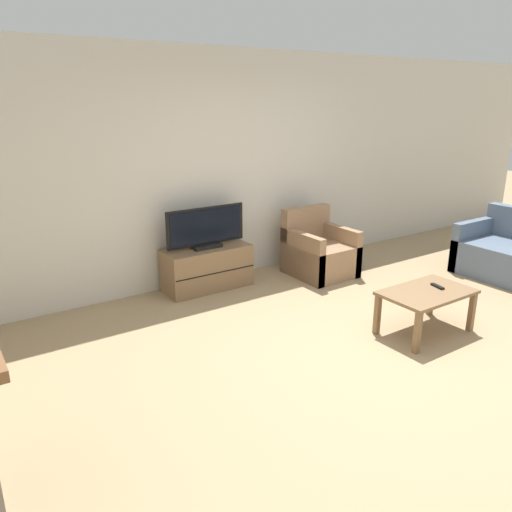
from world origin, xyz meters
TOP-DOWN VIEW (x-y plane):
  - ground_plane at (0.00, 0.00)m, footprint 24.00×24.00m
  - wall_back at (0.00, 2.46)m, footprint 12.00×0.06m
  - tv_stand at (-0.54, 2.18)m, footprint 1.03×0.44m
  - tv at (-0.54, 2.17)m, footprint 0.97×0.18m
  - armchair at (0.87, 1.83)m, footprint 0.70×0.76m
  - coffee_table at (0.62, -0.01)m, footprint 0.87×0.54m
  - remote at (0.77, -0.00)m, footprint 0.07×0.15m

SIDE VIEW (x-z plane):
  - ground_plane at x=0.00m, z-range 0.00..0.00m
  - tv_stand at x=-0.54m, z-range 0.00..0.50m
  - armchair at x=0.87m, z-range -0.14..0.69m
  - coffee_table at x=0.62m, z-range 0.15..0.57m
  - remote at x=0.77m, z-range 0.42..0.44m
  - tv at x=-0.54m, z-range 0.48..0.95m
  - wall_back at x=0.00m, z-range 0.00..2.70m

